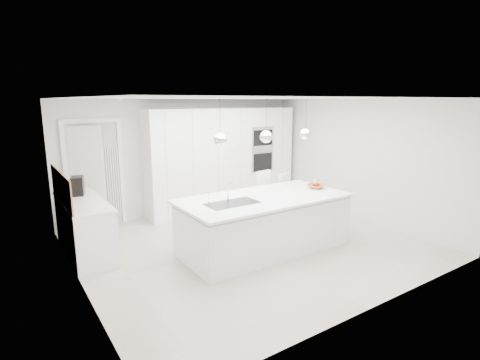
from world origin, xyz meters
TOP-DOWN VIEW (x-y plane):
  - floor at (0.00, 0.00)m, footprint 5.50×5.50m
  - wall_back at (0.00, 2.50)m, footprint 5.50×0.00m
  - wall_left at (-2.75, 0.00)m, footprint 0.00×5.00m
  - ceiling at (0.00, 0.00)m, footprint 5.50×5.50m
  - tall_cabinets at (0.80, 2.20)m, footprint 3.60×0.60m
  - oven_stack at (1.70, 1.89)m, footprint 0.62×0.04m
  - doorway_frame at (-1.95, 2.47)m, footprint 1.11×0.08m
  - hallway_door at (-2.20, 2.42)m, footprint 0.76×0.38m
  - radiator at (-1.63, 2.46)m, footprint 0.32×0.04m
  - left_base_cabinets at (-2.45, 1.20)m, footprint 0.60×1.80m
  - left_worktop at (-2.45, 1.20)m, footprint 0.62×1.82m
  - oak_backsplash at (-2.74, 1.20)m, footprint 0.02×1.80m
  - island_base at (0.10, -0.30)m, footprint 2.80×1.20m
  - island_worktop at (0.10, -0.25)m, footprint 2.84×1.40m
  - island_sink at (-0.55, -0.30)m, footprint 0.84×0.44m
  - island_tap at (-0.50, -0.10)m, footprint 0.02×0.02m
  - pendant_left at (-0.75, -0.30)m, footprint 0.20×0.20m
  - pendant_mid at (0.10, -0.30)m, footprint 0.20×0.20m
  - pendant_right at (0.95, -0.30)m, footprint 0.20×0.20m
  - fruit_bowl at (1.27, -0.29)m, footprint 0.38×0.38m
  - espresso_machine at (-2.43, 1.60)m, footprint 0.26×0.33m
  - bar_stool_left at (0.81, 0.53)m, footprint 0.44×0.56m
  - bar_stool_right at (1.28, 0.48)m, footprint 0.46×0.55m
  - apple_a at (1.25, -0.27)m, footprint 0.07×0.07m
  - apple_b at (1.27, -0.31)m, footprint 0.07×0.07m
  - apple_c at (1.28, -0.31)m, footprint 0.08×0.08m
  - banana_bunch at (1.30, -0.28)m, footprint 0.23×0.17m

SIDE VIEW (x-z plane):
  - floor at x=0.00m, z-range 0.00..0.00m
  - left_base_cabinets at x=-2.45m, z-range 0.00..0.86m
  - island_base at x=0.10m, z-range 0.00..0.86m
  - bar_stool_right at x=1.28m, z-range 0.00..1.02m
  - bar_stool_left at x=0.81m, z-range 0.00..1.12m
  - island_sink at x=-0.55m, z-range 0.73..0.91m
  - radiator at x=-1.63m, z-range 0.15..1.55m
  - left_worktop at x=-2.45m, z-range 0.86..0.90m
  - island_worktop at x=0.10m, z-range 0.86..0.90m
  - fruit_bowl at x=1.27m, z-range 0.90..0.98m
  - apple_a at x=1.25m, z-range 0.93..1.00m
  - apple_b at x=1.27m, z-range 0.93..1.00m
  - apple_c at x=1.28m, z-range 0.93..1.01m
  - hallway_door at x=-2.20m, z-range 0.00..2.00m
  - banana_bunch at x=1.30m, z-range 0.91..1.12m
  - doorway_frame at x=-1.95m, z-range -0.04..2.09m
  - island_tap at x=-0.50m, z-range 0.90..1.20m
  - espresso_machine at x=-2.43m, z-range 0.90..1.22m
  - tall_cabinets at x=0.80m, z-range 0.00..2.30m
  - oak_backsplash at x=-2.74m, z-range 0.90..1.40m
  - wall_back at x=0.00m, z-range -1.50..4.00m
  - wall_left at x=-2.75m, z-range -1.25..3.75m
  - oven_stack at x=1.70m, z-range 0.83..1.88m
  - pendant_left at x=-0.75m, z-range 1.80..2.00m
  - pendant_mid at x=0.10m, z-range 1.80..2.00m
  - pendant_right at x=0.95m, z-range 1.80..2.00m
  - ceiling at x=0.00m, z-range 2.50..2.50m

